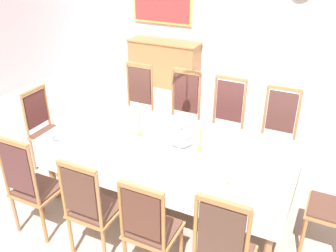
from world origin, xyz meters
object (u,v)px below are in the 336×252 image
Objects in this scene: chair_north_d at (277,135)px; bowl_near_left at (58,139)px; chair_south_c at (150,227)px; bowl_near_right at (212,181)px; soup_tureen at (182,137)px; sideboard at (164,63)px; chair_south_b at (91,207)px; candlestick_east at (200,138)px; spoon_secondary at (227,184)px; dining_table at (169,148)px; chair_south_d at (223,251)px; chair_head_west at (47,128)px; chair_north_c at (225,124)px; chair_north_a at (136,106)px; chair_south_a at (32,185)px; candlestick_west at (140,123)px; chair_north_b at (182,115)px; spoon_primary at (53,137)px.

chair_north_d is 7.18× the size of bowl_near_left.
chair_south_c is at bearing -20.86° from bowl_near_left.
chair_north_d is 1.56m from bowl_near_right.
chair_south_c is at bearing -80.99° from soup_tureen.
chair_south_c is 0.74× the size of sideboard.
sideboard is (-0.61, 3.80, -0.34)m from bowl_near_left.
chair_south_b is 3.20× the size of candlestick_east.
sideboard is at bearing 99.10° from bowl_near_left.
chair_south_b is 4.27× the size of soup_tureen.
dining_table is at bearing 153.50° from spoon_secondary.
chair_head_west is at bearing 159.23° from chair_south_d.
chair_north_c is at bearing 103.34° from bowl_near_right.
chair_north_c is at bearing 90.00° from chair_south_c.
chair_north_a reaches higher than chair_south_b.
sideboard reaches higher than spoon_secondary.
chair_north_c is 1.57m from bowl_near_right.
chair_south_d is (1.97, -0.00, 0.00)m from chair_south_a.
chair_north_a is 1.02× the size of chair_south_d.
chair_north_d reaches higher than bowl_near_right.
chair_south_b is at bearing -113.44° from soup_tureen.
spoon_secondary is at bearing 79.77° from chair_head_west.
chair_north_d is 3.08× the size of candlestick_west.
chair_north_d is 1.34m from soup_tureen.
chair_south_d is 3.04× the size of candlestick_west.
candlestick_west is (0.65, -1.03, 0.34)m from chair_north_a.
chair_north_d is at bearing 78.91° from bowl_near_right.
candlestick_east is at bearing 0.00° from soup_tureen.
candlestick_west is 1.12× the size of candlestick_east.
chair_north_b reaches higher than chair_south_a.
chair_head_west is at bearing 155.72° from spoon_primary.
chair_north_b is 0.60m from chair_north_c.
chair_south_b is 1.16m from soup_tureen.
chair_south_a is 6.44× the size of spoon_secondary.
chair_south_b is 0.92× the size of chair_north_d.
chair_south_d reaches higher than sideboard.
chair_north_c is (1.32, 0.00, 0.01)m from chair_north_a.
soup_tureen reaches higher than bowl_near_right.
chair_head_west is 3.32m from sideboard.
chair_north_a is 0.82× the size of sideboard.
bowl_near_right is (1.67, -1.51, 0.21)m from chair_north_a.
soup_tureen is 0.80m from spoon_secondary.
dining_table is at bearing 180.00° from candlestick_east.
chair_south_d is (0.96, -1.03, -0.13)m from dining_table.
chair_north_a is 0.98× the size of chair_north_b.
chair_south_d is 0.80× the size of sideboard.
chair_north_c is at bearing 57.22° from candlestick_west.
chair_north_b is 1.04× the size of chair_south_d.
chair_south_a is 0.96× the size of chair_north_c.
chair_south_c reaches higher than sideboard.
chair_south_a is 1.27m from candlestick_west.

